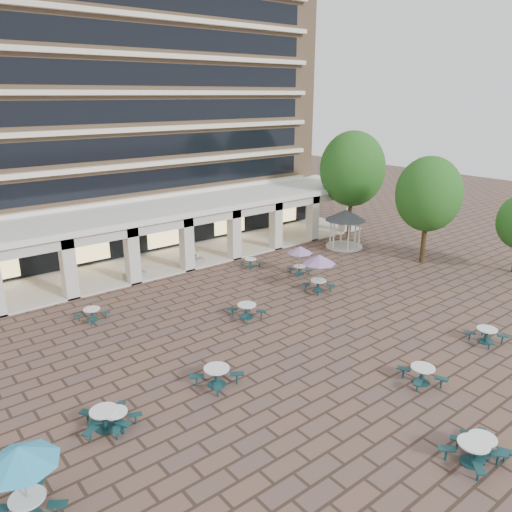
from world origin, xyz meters
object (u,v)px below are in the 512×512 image
object	(u,v)px
picnic_table_0	(115,418)
planter_left	(135,273)
planter_right	(194,259)
picnic_table_1	(481,445)
picnic_table_2	(473,451)
gazebo	(346,219)

from	to	relation	value
picnic_table_0	planter_left	bearing A→B (deg)	37.30
planter_left	planter_right	bearing A→B (deg)	0.00
picnic_table_1	planter_right	world-z (taller)	planter_right
picnic_table_2	planter_right	world-z (taller)	planter_right
gazebo	planter_right	distance (m)	13.04
picnic_table_1	planter_right	bearing A→B (deg)	101.38
picnic_table_0	picnic_table_1	bearing A→B (deg)	-69.83
picnic_table_0	planter_right	xyz separation A→B (m)	(12.45, 14.38, 0.12)
picnic_table_1	gazebo	xyz separation A→B (m)	(15.35, 20.10, 1.95)
picnic_table_1	planter_left	distance (m)	23.96
picnic_table_0	gazebo	bearing A→B (deg)	-1.45
gazebo	planter_left	xyz separation A→B (m)	(-17.10, 3.80, -1.90)
gazebo	picnic_table_2	bearing A→B (deg)	-128.44
picnic_table_1	planter_right	distance (m)	24.09
gazebo	planter_right	size ratio (longest dim) A/B	2.27
picnic_table_2	planter_right	size ratio (longest dim) A/B	1.27
picnic_table_0	gazebo	distance (m)	27.02
picnic_table_1	planter_left	size ratio (longest dim) A/B	1.32
picnic_table_0	planter_left	world-z (taller)	planter_left
picnic_table_2	gazebo	bearing A→B (deg)	53.96
picnic_table_0	planter_right	world-z (taller)	planter_right
picnic_table_0	picnic_table_1	xyz separation A→B (m)	(9.43, -9.52, 0.02)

